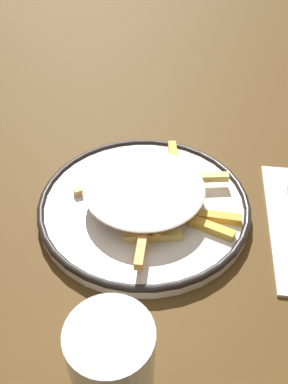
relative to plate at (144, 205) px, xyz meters
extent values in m
plane|color=#4B3314|center=(0.00, 0.00, -0.01)|extent=(2.60, 2.60, 0.00)
cylinder|color=white|center=(0.00, 0.00, 0.00)|extent=(0.29, 0.29, 0.01)
torus|color=black|center=(0.00, 0.00, 0.00)|extent=(0.29, 0.29, 0.01)
cube|color=#DB9547|center=(-0.01, 0.08, 0.02)|extent=(0.01, 0.09, 0.01)
cube|color=gold|center=(0.01, 0.05, 0.02)|extent=(0.07, 0.03, 0.01)
cube|color=#E1C05F|center=(-0.02, 0.06, 0.01)|extent=(0.07, 0.02, 0.01)
cube|color=#F1B060|center=(-0.02, -0.05, 0.02)|extent=(0.04, 0.07, 0.01)
cube|color=gold|center=(-0.03, 0.00, 0.01)|extent=(0.03, 0.06, 0.01)
cube|color=#C28C30|center=(-0.01, -0.01, 0.02)|extent=(0.09, 0.04, 0.01)
cube|color=gold|center=(0.00, 0.00, 0.01)|extent=(0.04, 0.07, 0.01)
cube|color=#F3BA63|center=(0.06, -0.03, 0.01)|extent=(0.08, 0.05, 0.01)
cube|color=#E7C65B|center=(-0.04, -0.07, 0.01)|extent=(0.02, 0.07, 0.01)
cube|color=gold|center=(-0.02, 0.04, 0.02)|extent=(0.03, 0.07, 0.01)
cube|color=#E8AE56|center=(0.01, -0.02, 0.01)|extent=(0.05, 0.06, 0.01)
cube|color=gold|center=(-0.08, 0.04, 0.01)|extent=(0.08, 0.04, 0.01)
cube|color=gold|center=(-0.04, -0.07, 0.02)|extent=(0.02, 0.09, 0.01)
cube|color=gold|center=(0.02, 0.01, 0.02)|extent=(0.07, 0.05, 0.01)
cube|color=gold|center=(-0.01, -0.05, 0.01)|extent=(0.07, 0.01, 0.01)
cube|color=#ECC15F|center=(-0.03, -0.05, 0.02)|extent=(0.07, 0.06, 0.01)
cube|color=gold|center=(-0.10, 0.02, 0.01)|extent=(0.07, 0.02, 0.01)
cube|color=#EEC966|center=(-0.07, -0.04, 0.02)|extent=(0.09, 0.03, 0.01)
ellipsoid|color=silver|center=(0.00, 0.00, 0.03)|extent=(0.20, 0.20, 0.01)
cube|color=#1F742A|center=(0.01, -0.02, 0.04)|extent=(0.00, 0.00, 0.00)
cube|color=#3C621F|center=(0.00, -0.03, 0.04)|extent=(0.00, 0.00, 0.00)
cube|color=#2B7124|center=(0.02, -0.01, 0.04)|extent=(0.00, 0.00, 0.00)
cube|color=#396D1E|center=(0.02, -0.02, 0.04)|extent=(0.00, 0.00, 0.00)
cube|color=#365921|center=(-0.01, 0.01, 0.04)|extent=(0.00, 0.00, 0.00)
cube|color=#2B6731|center=(-0.04, 0.02, 0.04)|extent=(0.00, 0.00, 0.00)
cylinder|color=silver|center=(0.00, 0.25, 0.05)|extent=(0.07, 0.07, 0.12)
camera|label=1|loc=(-0.04, 0.42, 0.41)|focal=39.37mm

